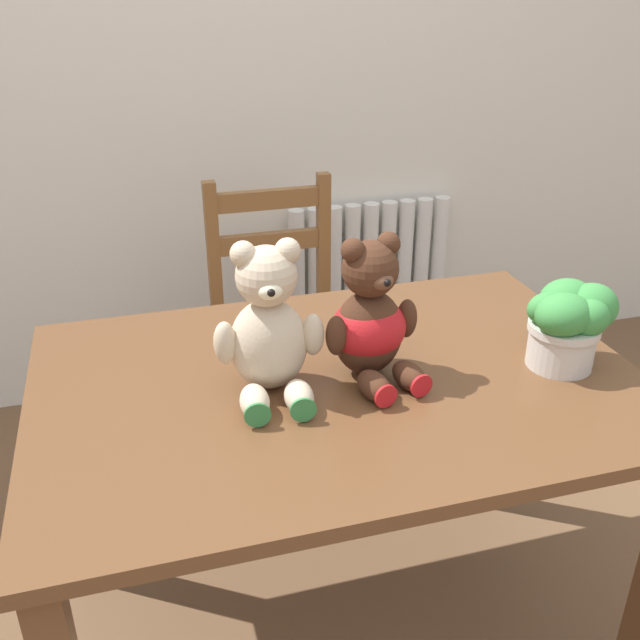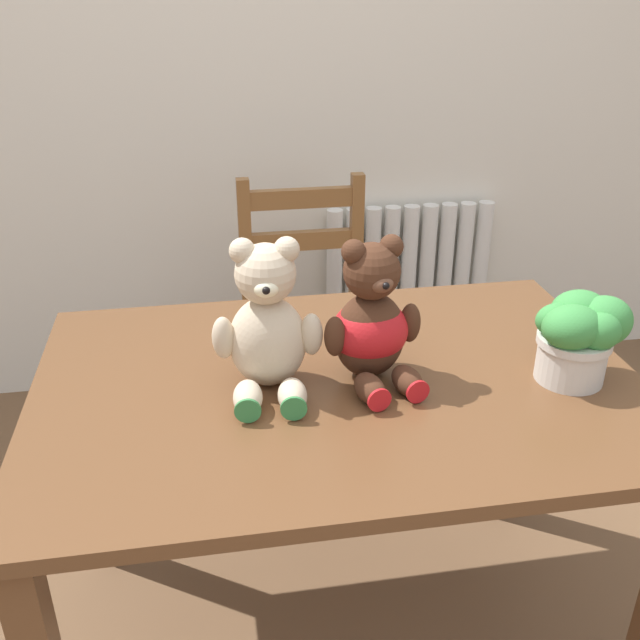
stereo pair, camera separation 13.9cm
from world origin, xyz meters
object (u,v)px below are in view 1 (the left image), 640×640
at_px(teddy_bear_left, 269,329).
at_px(potted_plant, 569,320).
at_px(teddy_bear_right, 370,321).
at_px(wooden_chair_behind, 282,331).

height_order(teddy_bear_left, potted_plant, teddy_bear_left).
bearing_deg(teddy_bear_left, teddy_bear_right, -174.43).
distance_m(wooden_chair_behind, teddy_bear_left, 0.93).
height_order(teddy_bear_left, teddy_bear_right, teddy_bear_left).
bearing_deg(potted_plant, wooden_chair_behind, 114.93).
bearing_deg(wooden_chair_behind, teddy_bear_right, 90.29).
distance_m(teddy_bear_left, teddy_bear_right, 0.21).
relative_size(teddy_bear_left, teddy_bear_right, 1.04).
xyz_separation_m(teddy_bear_right, potted_plant, (0.40, -0.08, -0.01)).
distance_m(teddy_bear_right, potted_plant, 0.41).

